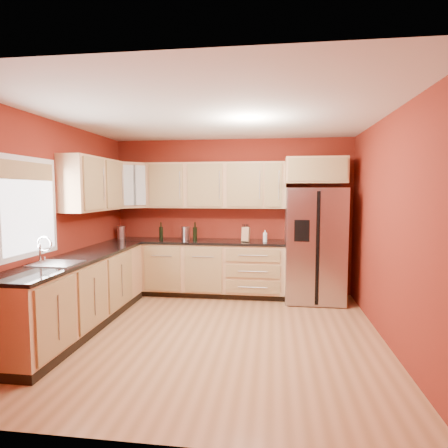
{
  "coord_description": "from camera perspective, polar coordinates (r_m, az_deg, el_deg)",
  "views": [
    {
      "loc": [
        0.71,
        -4.33,
        1.73
      ],
      "look_at": [
        0.02,
        0.9,
        1.26
      ],
      "focal_mm": 30.0,
      "sensor_mm": 36.0,
      "label": 1
    }
  ],
  "objects": [
    {
      "name": "knife_block",
      "position": [
        6.02,
        3.32,
        -1.6
      ],
      "size": [
        0.13,
        0.12,
        0.23
      ],
      "primitive_type": "cube",
      "rotation": [
        0.0,
        0.0,
        -0.14
      ],
      "color": "tan",
      "rests_on": "countertop_back"
    },
    {
      "name": "sink_faucet",
      "position": [
        4.57,
        -24.29,
        -3.7
      ],
      "size": [
        0.5,
        0.42,
        0.3
      ],
      "primitive_type": null,
      "color": "silver",
      "rests_on": "countertop_left"
    },
    {
      "name": "countertop_back",
      "position": [
        6.21,
        -4.22,
        -2.66
      ],
      "size": [
        2.9,
        0.62,
        0.04
      ],
      "primitive_type": "cube",
      "color": "black",
      "rests_on": "base_cabinets_back"
    },
    {
      "name": "window",
      "position": [
        4.68,
        -27.52,
        2.28
      ],
      "size": [
        0.03,
        0.9,
        1.0
      ],
      "primitive_type": "cube",
      "color": "white",
      "rests_on": "wall_left"
    },
    {
      "name": "over_fridge_cabinet",
      "position": [
        6.07,
        13.73,
        7.92
      ],
      "size": [
        0.92,
        0.6,
        0.4
      ],
      "primitive_type": "cube",
      "color": "tan",
      "rests_on": "wall_back"
    },
    {
      "name": "wall_left",
      "position": [
        5.13,
        -24.38,
        -0.21
      ],
      "size": [
        0.04,
        4.0,
        2.6
      ],
      "primitive_type": "cube",
      "color": "maroon",
      "rests_on": "floor"
    },
    {
      "name": "ceiling",
      "position": [
        4.47,
        -1.79,
        16.26
      ],
      "size": [
        4.0,
        4.0,
        0.0
      ],
      "primitive_type": "plane",
      "color": "silver",
      "rests_on": "wall_back"
    },
    {
      "name": "canister_left",
      "position": [
        6.58,
        -15.37,
        -1.26
      ],
      "size": [
        0.14,
        0.14,
        0.22
      ],
      "primitive_type": "cylinder",
      "rotation": [
        0.0,
        0.0,
        -0.06
      ],
      "color": "#B6B6BB",
      "rests_on": "countertop_back"
    },
    {
      "name": "floor",
      "position": [
        4.72,
        -1.7,
        -16.47
      ],
      "size": [
        4.0,
        4.0,
        0.0
      ],
      "primitive_type": "plane",
      "color": "#A2693E",
      "rests_on": "ground"
    },
    {
      "name": "wine_bottle_b",
      "position": [
        6.35,
        -9.57,
        -1.04
      ],
      "size": [
        0.08,
        0.08,
        0.29
      ],
      "primitive_type": null,
      "rotation": [
        0.0,
        0.0,
        -0.22
      ],
      "color": "black",
      "rests_on": "countertop_back"
    },
    {
      "name": "corner_upper_cabinet",
      "position": [
        6.46,
        -14.14,
        5.73
      ],
      "size": [
        0.67,
        0.67,
        0.75
      ],
      "primitive_type": "cube",
      "rotation": [
        0.0,
        0.0,
        0.79
      ],
      "color": "tan",
      "rests_on": "wall_back"
    },
    {
      "name": "canister_right",
      "position": [
        6.24,
        -5.87,
        -1.43
      ],
      "size": [
        0.14,
        0.14,
        0.22
      ],
      "primitive_type": "cylinder",
      "rotation": [
        0.0,
        0.0,
        0.08
      ],
      "color": "#B6B6BB",
      "rests_on": "countertop_back"
    },
    {
      "name": "countertop_left",
      "position": [
        5.02,
        -21.2,
        -4.81
      ],
      "size": [
        0.62,
        2.8,
        0.04
      ],
      "primitive_type": "cube",
      "color": "black",
      "rests_on": "base_cabinets_left"
    },
    {
      "name": "base_cabinets_back",
      "position": [
        6.29,
        -4.18,
        -6.8
      ],
      "size": [
        2.9,
        0.6,
        0.88
      ],
      "primitive_type": "cube",
      "color": "tan",
      "rests_on": "floor"
    },
    {
      "name": "wall_right",
      "position": [
        4.54,
        24.04,
        -0.82
      ],
      "size": [
        0.04,
        4.0,
        2.6
      ],
      "primitive_type": "cube",
      "color": "maroon",
      "rests_on": "floor"
    },
    {
      "name": "base_cabinets_left",
      "position": [
        5.12,
        -21.14,
        -9.89
      ],
      "size": [
        0.6,
        2.8,
        0.88
      ],
      "primitive_type": "cube",
      "color": "tan",
      "rests_on": "floor"
    },
    {
      "name": "wine_bottle_a",
      "position": [
        6.12,
        -4.44,
        -1.14
      ],
      "size": [
        0.08,
        0.08,
        0.31
      ],
      "primitive_type": null,
      "rotation": [
        0.0,
        0.0,
        0.11
      ],
      "color": "black",
      "rests_on": "countertop_back"
    },
    {
      "name": "soap_dispenser",
      "position": [
        5.99,
        6.27,
        -1.85
      ],
      "size": [
        0.06,
        0.06,
        0.19
      ],
      "primitive_type": "cylinder",
      "rotation": [
        0.0,
        0.0,
        0.02
      ],
      "color": "white",
      "rests_on": "countertop_back"
    },
    {
      "name": "upper_cabinets_back",
      "position": [
        6.24,
        -1.29,
        5.91
      ],
      "size": [
        2.3,
        0.33,
        0.75
      ],
      "primitive_type": "cube",
      "color": "tan",
      "rests_on": "wall_back"
    },
    {
      "name": "upper_cabinets_left",
      "position": [
        5.66,
        -19.26,
        5.73
      ],
      "size": [
        0.33,
        1.35,
        0.75
      ],
      "primitive_type": "cube",
      "color": "tan",
      "rests_on": "wall_left"
    },
    {
      "name": "wall_back",
      "position": [
        6.38,
        1.16,
        1.18
      ],
      "size": [
        4.0,
        0.04,
        2.6
      ],
      "primitive_type": "cube",
      "color": "maroon",
      "rests_on": "floor"
    },
    {
      "name": "refrigerator",
      "position": [
        6.05,
        13.58,
        -3.08
      ],
      "size": [
        0.9,
        0.75,
        1.78
      ],
      "primitive_type": "cube",
      "color": "#B6B6BB",
      "rests_on": "floor"
    },
    {
      "name": "wall_front",
      "position": [
        2.47,
        -9.27,
        -4.98
      ],
      "size": [
        4.0,
        0.04,
        2.6
      ],
      "primitive_type": "cube",
      "color": "maroon",
      "rests_on": "floor"
    }
  ]
}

